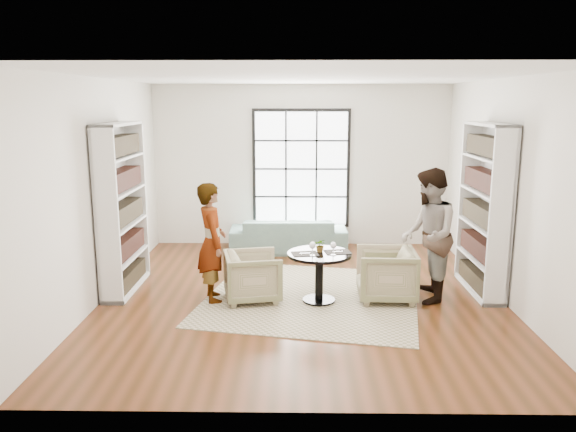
{
  "coord_description": "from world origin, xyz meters",
  "views": [
    {
      "loc": [
        -0.08,
        -7.49,
        2.69
      ],
      "look_at": [
        -0.2,
        0.4,
        1.07
      ],
      "focal_mm": 35.0,
      "sensor_mm": 36.0,
      "label": 1
    }
  ],
  "objects_px": {
    "armchair_right": "(386,274)",
    "armchair_left": "(253,276)",
    "person_left": "(212,242)",
    "sofa": "(288,235)",
    "wine_glass_left": "(312,246)",
    "wine_glass_right": "(333,246)",
    "pedestal_table": "(319,266)",
    "person_right": "(428,236)",
    "flower_centerpiece": "(321,245)"
  },
  "relations": [
    {
      "from": "pedestal_table",
      "to": "armchair_right",
      "type": "relative_size",
      "value": 1.1
    },
    {
      "from": "wine_glass_left",
      "to": "sofa",
      "type": "bearing_deg",
      "value": 97.26
    },
    {
      "from": "armchair_left",
      "to": "person_right",
      "type": "height_order",
      "value": "person_right"
    },
    {
      "from": "person_right",
      "to": "wine_glass_left",
      "type": "distance_m",
      "value": 1.59
    },
    {
      "from": "armchair_right",
      "to": "person_left",
      "type": "height_order",
      "value": "person_left"
    },
    {
      "from": "person_right",
      "to": "wine_glass_right",
      "type": "bearing_deg",
      "value": -72.96
    },
    {
      "from": "armchair_right",
      "to": "wine_glass_left",
      "type": "xyz_separation_m",
      "value": [
        -1.02,
        -0.26,
        0.47
      ]
    },
    {
      "from": "pedestal_table",
      "to": "wine_glass_right",
      "type": "distance_m",
      "value": 0.38
    },
    {
      "from": "person_left",
      "to": "wine_glass_left",
      "type": "bearing_deg",
      "value": -115.68
    },
    {
      "from": "armchair_left",
      "to": "flower_centerpiece",
      "type": "bearing_deg",
      "value": -101.91
    },
    {
      "from": "sofa",
      "to": "wine_glass_right",
      "type": "bearing_deg",
      "value": 101.52
    },
    {
      "from": "sofa",
      "to": "person_right",
      "type": "height_order",
      "value": "person_right"
    },
    {
      "from": "pedestal_table",
      "to": "flower_centerpiece",
      "type": "xyz_separation_m",
      "value": [
        0.02,
        0.05,
        0.28
      ]
    },
    {
      "from": "armchair_right",
      "to": "wine_glass_left",
      "type": "bearing_deg",
      "value": -73.41
    },
    {
      "from": "person_left",
      "to": "flower_centerpiece",
      "type": "relative_size",
      "value": 8.7
    },
    {
      "from": "armchair_left",
      "to": "flower_centerpiece",
      "type": "distance_m",
      "value": 1.02
    },
    {
      "from": "armchair_right",
      "to": "flower_centerpiece",
      "type": "bearing_deg",
      "value": -84.38
    },
    {
      "from": "pedestal_table",
      "to": "flower_centerpiece",
      "type": "relative_size",
      "value": 4.62
    },
    {
      "from": "sofa",
      "to": "person_right",
      "type": "distance_m",
      "value": 3.25
    },
    {
      "from": "person_left",
      "to": "wine_glass_left",
      "type": "distance_m",
      "value": 1.37
    },
    {
      "from": "armchair_right",
      "to": "flower_centerpiece",
      "type": "xyz_separation_m",
      "value": [
        -0.9,
        -0.06,
        0.43
      ]
    },
    {
      "from": "armchair_left",
      "to": "person_left",
      "type": "relative_size",
      "value": 0.46
    },
    {
      "from": "armchair_right",
      "to": "armchair_left",
      "type": "bearing_deg",
      "value": -86.26
    },
    {
      "from": "armchair_left",
      "to": "person_right",
      "type": "distance_m",
      "value": 2.44
    },
    {
      "from": "pedestal_table",
      "to": "wine_glass_left",
      "type": "distance_m",
      "value": 0.37
    },
    {
      "from": "pedestal_table",
      "to": "person_right",
      "type": "bearing_deg",
      "value": 4.22
    },
    {
      "from": "armchair_right",
      "to": "person_left",
      "type": "relative_size",
      "value": 0.48
    },
    {
      "from": "wine_glass_left",
      "to": "pedestal_table",
      "type": "bearing_deg",
      "value": 57.39
    },
    {
      "from": "sofa",
      "to": "person_left",
      "type": "xyz_separation_m",
      "value": [
        -1.0,
        -2.6,
        0.51
      ]
    },
    {
      "from": "flower_centerpiece",
      "to": "sofa",
      "type": "bearing_deg",
      "value": 100.32
    },
    {
      "from": "sofa",
      "to": "armchair_right",
      "type": "bearing_deg",
      "value": 117.05
    },
    {
      "from": "armchair_left",
      "to": "flower_centerpiece",
      "type": "height_order",
      "value": "flower_centerpiece"
    },
    {
      "from": "person_right",
      "to": "wine_glass_left",
      "type": "relative_size",
      "value": 9.45
    },
    {
      "from": "sofa",
      "to": "person_right",
      "type": "bearing_deg",
      "value": 125.75
    },
    {
      "from": "armchair_right",
      "to": "person_right",
      "type": "distance_m",
      "value": 0.78
    },
    {
      "from": "armchair_left",
      "to": "wine_glass_right",
      "type": "distance_m",
      "value": 1.2
    },
    {
      "from": "armchair_right",
      "to": "flower_centerpiece",
      "type": "relative_size",
      "value": 4.21
    },
    {
      "from": "pedestal_table",
      "to": "armchair_right",
      "type": "xyz_separation_m",
      "value": [
        0.92,
        0.11,
        -0.15
      ]
    },
    {
      "from": "wine_glass_left",
      "to": "flower_centerpiece",
      "type": "distance_m",
      "value": 0.24
    },
    {
      "from": "armchair_left",
      "to": "armchair_right",
      "type": "xyz_separation_m",
      "value": [
        1.83,
        0.05,
        0.02
      ]
    },
    {
      "from": "armchair_left",
      "to": "person_right",
      "type": "bearing_deg",
      "value": -100.44
    },
    {
      "from": "sofa",
      "to": "wine_glass_right",
      "type": "height_order",
      "value": "wine_glass_right"
    },
    {
      "from": "armchair_left",
      "to": "wine_glass_right",
      "type": "relative_size",
      "value": 4.15
    },
    {
      "from": "sofa",
      "to": "person_left",
      "type": "distance_m",
      "value": 2.83
    },
    {
      "from": "sofa",
      "to": "armchair_left",
      "type": "distance_m",
      "value": 2.64
    },
    {
      "from": "wine_glass_left",
      "to": "wine_glass_right",
      "type": "distance_m",
      "value": 0.28
    },
    {
      "from": "armchair_left",
      "to": "flower_centerpiece",
      "type": "xyz_separation_m",
      "value": [
        0.92,
        -0.0,
        0.45
      ]
    },
    {
      "from": "sofa",
      "to": "wine_glass_right",
      "type": "relative_size",
      "value": 11.72
    },
    {
      "from": "wine_glass_right",
      "to": "wine_glass_left",
      "type": "bearing_deg",
      "value": -172.04
    },
    {
      "from": "armchair_right",
      "to": "wine_glass_left",
      "type": "relative_size",
      "value": 4.09
    }
  ]
}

